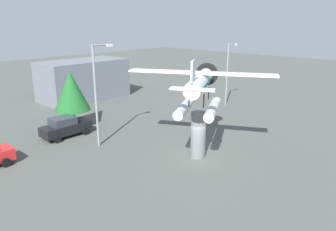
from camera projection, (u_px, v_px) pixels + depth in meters
ground_plane at (198, 156)px, 23.78m from camera, size 140.00×140.00×0.00m
display_pedestal at (198, 135)px, 23.29m from camera, size 1.10×1.10×3.42m
floatplane_monument at (200, 89)px, 22.44m from camera, size 7.09×9.67×4.00m
car_mid_black at (65, 127)px, 27.63m from camera, size 4.20×2.02×1.76m
streetlight_primary at (97, 89)px, 24.66m from camera, size 1.84×0.28×8.01m
streetlight_secondary at (228, 70)px, 37.26m from camera, size 1.84×0.28×7.11m
storefront_building at (83, 80)px, 40.69m from camera, size 10.60×5.53×4.88m
tree_east at (71, 91)px, 29.32m from camera, size 3.28×3.28×5.31m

